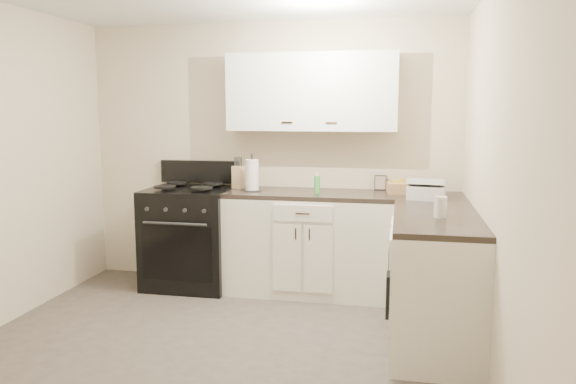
% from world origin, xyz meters
% --- Properties ---
extents(floor, '(3.60, 3.60, 0.00)m').
position_xyz_m(floor, '(0.00, 0.00, 0.00)').
color(floor, '#473F38').
rests_on(floor, ground).
extents(wall_back, '(3.60, 0.00, 3.60)m').
position_xyz_m(wall_back, '(0.00, 1.80, 1.25)').
color(wall_back, beige).
rests_on(wall_back, ground).
extents(wall_right, '(0.00, 3.60, 3.60)m').
position_xyz_m(wall_right, '(1.80, 0.00, 1.25)').
color(wall_right, beige).
rests_on(wall_right, ground).
extents(wall_front, '(3.60, 0.00, 3.60)m').
position_xyz_m(wall_front, '(0.00, -1.80, 1.25)').
color(wall_front, beige).
rests_on(wall_front, ground).
extents(base_cabinets_back, '(1.55, 0.60, 0.90)m').
position_xyz_m(base_cabinets_back, '(0.43, 1.50, 0.45)').
color(base_cabinets_back, silver).
rests_on(base_cabinets_back, floor).
extents(base_cabinets_right, '(0.60, 1.90, 0.90)m').
position_xyz_m(base_cabinets_right, '(1.50, 0.85, 0.45)').
color(base_cabinets_right, silver).
rests_on(base_cabinets_right, floor).
extents(countertop_back, '(1.55, 0.60, 0.04)m').
position_xyz_m(countertop_back, '(0.43, 1.50, 0.92)').
color(countertop_back, black).
rests_on(countertop_back, base_cabinets_back).
extents(countertop_right, '(0.60, 1.90, 0.04)m').
position_xyz_m(countertop_right, '(1.50, 0.85, 0.92)').
color(countertop_right, black).
rests_on(countertop_right, base_cabinets_right).
extents(upper_cabinets, '(1.55, 0.30, 0.70)m').
position_xyz_m(upper_cabinets, '(0.43, 1.65, 1.84)').
color(upper_cabinets, white).
rests_on(upper_cabinets, wall_back).
extents(stove, '(0.80, 0.68, 0.96)m').
position_xyz_m(stove, '(-0.72, 1.48, 0.46)').
color(stove, black).
rests_on(stove, floor).
extents(knife_block, '(0.12, 0.11, 0.21)m').
position_xyz_m(knife_block, '(-0.27, 1.61, 1.05)').
color(knife_block, tan).
rests_on(knife_block, countertop_back).
extents(paper_towel, '(0.15, 0.15, 0.29)m').
position_xyz_m(paper_towel, '(-0.10, 1.47, 1.09)').
color(paper_towel, white).
rests_on(paper_towel, countertop_back).
extents(soap_bottle, '(0.07, 0.07, 0.16)m').
position_xyz_m(soap_bottle, '(0.51, 1.44, 1.02)').
color(soap_bottle, green).
rests_on(soap_bottle, countertop_back).
extents(picture_frame, '(0.11, 0.03, 0.14)m').
position_xyz_m(picture_frame, '(1.06, 1.76, 1.01)').
color(picture_frame, black).
rests_on(picture_frame, countertop_back).
extents(wicker_basket, '(0.31, 0.23, 0.10)m').
position_xyz_m(wicker_basket, '(1.27, 1.58, 0.99)').
color(wicker_basket, '#A9824F').
rests_on(wicker_basket, countertop_right).
extents(countertop_grill, '(0.34, 0.32, 0.11)m').
position_xyz_m(countertop_grill, '(1.46, 1.32, 1.00)').
color(countertop_grill, silver).
rests_on(countertop_grill, countertop_right).
extents(glass_jar, '(0.10, 0.10, 0.15)m').
position_xyz_m(glass_jar, '(1.52, 0.48, 1.01)').
color(glass_jar, silver).
rests_on(glass_jar, countertop_right).
extents(oven_mitt_near, '(0.02, 0.17, 0.29)m').
position_xyz_m(oven_mitt_near, '(1.18, 0.19, 0.45)').
color(oven_mitt_near, black).
rests_on(oven_mitt_near, base_cabinets_right).
extents(oven_mitt_far, '(0.02, 0.13, 0.23)m').
position_xyz_m(oven_mitt_far, '(1.18, 0.65, 0.54)').
color(oven_mitt_far, black).
rests_on(oven_mitt_far, base_cabinets_right).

